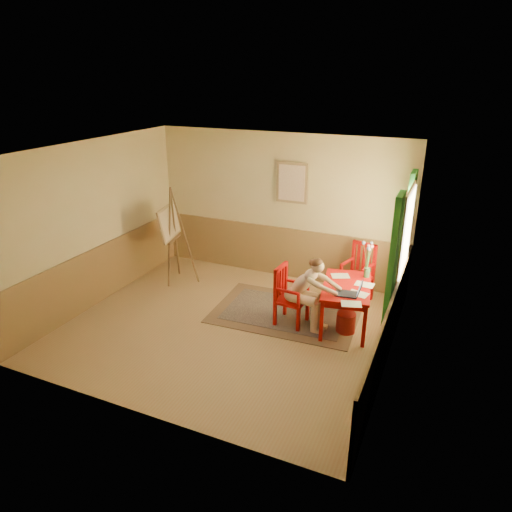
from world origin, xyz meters
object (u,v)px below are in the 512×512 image
at_px(table, 346,290).
at_px(figure, 307,290).
at_px(chair_left, 289,296).
at_px(chair_back, 358,273).
at_px(easel, 171,226).
at_px(laptop, 351,292).

height_order(table, figure, figure).
bearing_deg(chair_left, chair_back, 56.65).
bearing_deg(figure, easel, 166.46).
bearing_deg(chair_left, easel, 165.61).
relative_size(figure, easel, 0.65).
bearing_deg(easel, laptop, -11.23).
xyz_separation_m(chair_left, chair_back, (0.84, 1.27, 0.03)).
bearing_deg(laptop, figure, 178.91).
bearing_deg(table, laptop, -67.23).
xyz_separation_m(figure, laptop, (0.69, -0.01, 0.10)).
xyz_separation_m(chair_back, easel, (-3.45, -0.60, 0.58)).
bearing_deg(easel, table, -6.67).
height_order(table, easel, easel).
relative_size(laptop, easel, 0.22).
height_order(chair_left, chair_back, chair_back).
distance_m(table, easel, 3.52).
distance_m(figure, laptop, 0.69).
bearing_deg(easel, figure, -13.54).
relative_size(chair_back, easel, 0.56).
distance_m(chair_back, laptop, 1.35).
height_order(table, laptop, laptop).
distance_m(chair_left, figure, 0.35).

